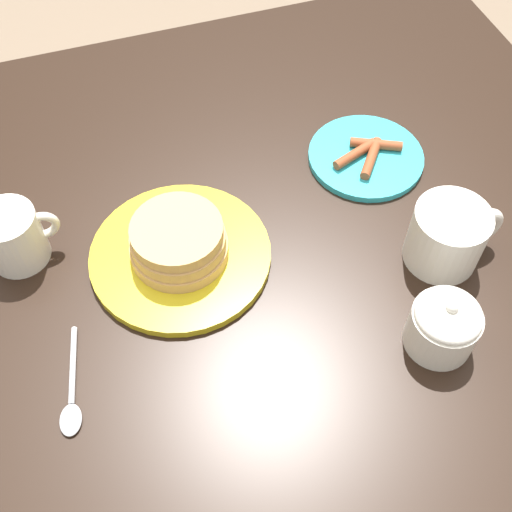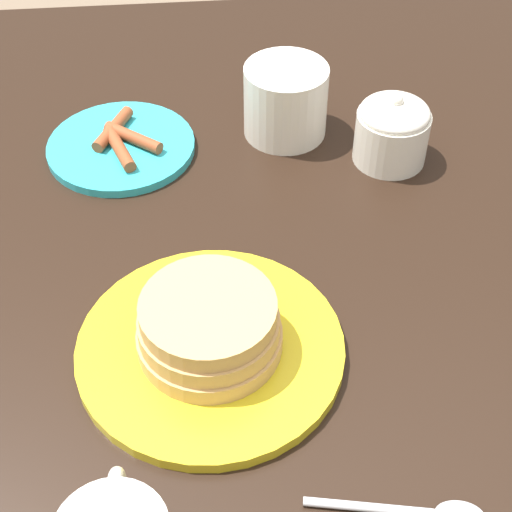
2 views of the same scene
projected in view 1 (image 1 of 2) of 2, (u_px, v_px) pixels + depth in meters
name	position (u px, v px, depth m)	size (l,w,h in m)	color
ground_plane	(226.00, 452.00, 1.45)	(8.00, 8.00, 0.00)	#7A6651
dining_table	(210.00, 307.00, 0.93)	(1.24, 0.99, 0.76)	black
pancake_plate	(179.00, 248.00, 0.81)	(0.23, 0.23, 0.07)	gold
side_plate_bacon	(366.00, 156.00, 0.93)	(0.17, 0.17, 0.02)	#2DADBC
coffee_mug	(449.00, 235.00, 0.80)	(0.13, 0.10, 0.08)	silver
creamer_pitcher	(12.00, 236.00, 0.80)	(0.11, 0.08, 0.09)	silver
sugar_bowl	(444.00, 325.00, 0.73)	(0.08, 0.08, 0.08)	silver
spoon	(72.00, 398.00, 0.72)	(0.04, 0.14, 0.01)	silver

